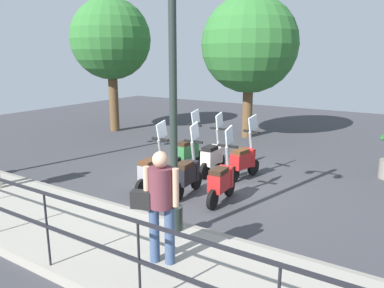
{
  "coord_description": "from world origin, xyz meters",
  "views": [
    {
      "loc": [
        -7.04,
        -4.1,
        2.96
      ],
      "look_at": [
        0.2,
        0.5,
        0.9
      ],
      "focal_mm": 35.0,
      "sensor_mm": 36.0,
      "label": 1
    }
  ],
  "objects_px": {
    "lamp_post_near": "(173,117)",
    "tree_distant": "(250,45)",
    "scooter_near_0": "(222,180)",
    "pedestrian_with_bag": "(160,199)",
    "tree_large": "(111,40)",
    "scooter_near_1": "(187,174)",
    "scooter_far_2": "(188,151)",
    "scooter_far_1": "(213,156)",
    "scooter_far_0": "(244,160)",
    "scooter_near_2": "(153,171)"
  },
  "relations": [
    {
      "from": "scooter_near_1",
      "to": "scooter_far_0",
      "type": "xyz_separation_m",
      "value": [
        1.64,
        -0.56,
        0.0
      ]
    },
    {
      "from": "tree_large",
      "to": "scooter_near_1",
      "type": "distance_m",
      "value": 8.17
    },
    {
      "from": "pedestrian_with_bag",
      "to": "scooter_near_1",
      "type": "xyz_separation_m",
      "value": [
        2.65,
        1.3,
        -0.6
      ]
    },
    {
      "from": "lamp_post_near",
      "to": "scooter_far_1",
      "type": "bearing_deg",
      "value": 18.99
    },
    {
      "from": "scooter_far_0",
      "to": "scooter_near_0",
      "type": "bearing_deg",
      "value": -159.84
    },
    {
      "from": "scooter_near_1",
      "to": "scooter_far_2",
      "type": "height_order",
      "value": "same"
    },
    {
      "from": "scooter_far_0",
      "to": "scooter_far_2",
      "type": "xyz_separation_m",
      "value": [
        -0.01,
        1.6,
        0.0
      ]
    },
    {
      "from": "tree_large",
      "to": "scooter_far_0",
      "type": "height_order",
      "value": "tree_large"
    },
    {
      "from": "scooter_near_1",
      "to": "scooter_near_2",
      "type": "xyz_separation_m",
      "value": [
        -0.22,
        0.74,
        0.0
      ]
    },
    {
      "from": "lamp_post_near",
      "to": "tree_distant",
      "type": "xyz_separation_m",
      "value": [
        7.78,
        2.23,
        1.26
      ]
    },
    {
      "from": "scooter_far_1",
      "to": "tree_large",
      "type": "bearing_deg",
      "value": 64.31
    },
    {
      "from": "scooter_near_0",
      "to": "scooter_near_1",
      "type": "bearing_deg",
      "value": 88.42
    },
    {
      "from": "lamp_post_near",
      "to": "scooter_far_2",
      "type": "bearing_deg",
      "value": 29.72
    },
    {
      "from": "pedestrian_with_bag",
      "to": "scooter_far_0",
      "type": "distance_m",
      "value": 4.4
    },
    {
      "from": "tree_distant",
      "to": "scooter_far_0",
      "type": "xyz_separation_m",
      "value": [
        -4.41,
        -1.91,
        -2.8
      ]
    },
    {
      "from": "tree_distant",
      "to": "scooter_far_2",
      "type": "height_order",
      "value": "tree_distant"
    },
    {
      "from": "scooter_near_1",
      "to": "scooter_far_0",
      "type": "relative_size",
      "value": 1.0
    },
    {
      "from": "scooter_far_2",
      "to": "scooter_near_1",
      "type": "bearing_deg",
      "value": -144.37
    },
    {
      "from": "pedestrian_with_bag",
      "to": "scooter_far_2",
      "type": "distance_m",
      "value": 4.92
    },
    {
      "from": "lamp_post_near",
      "to": "tree_distant",
      "type": "distance_m",
      "value": 8.19
    },
    {
      "from": "scooter_near_2",
      "to": "scooter_far_0",
      "type": "distance_m",
      "value": 2.27
    },
    {
      "from": "scooter_near_0",
      "to": "tree_distant",
      "type": "bearing_deg",
      "value": 16.44
    },
    {
      "from": "scooter_near_0",
      "to": "pedestrian_with_bag",
      "type": "bearing_deg",
      "value": -173.16
    },
    {
      "from": "lamp_post_near",
      "to": "tree_distant",
      "type": "height_order",
      "value": "tree_distant"
    },
    {
      "from": "lamp_post_near",
      "to": "scooter_far_2",
      "type": "distance_m",
      "value": 4.17
    },
    {
      "from": "scooter_far_0",
      "to": "scooter_near_2",
      "type": "bearing_deg",
      "value": 156.19
    },
    {
      "from": "scooter_far_0",
      "to": "pedestrian_with_bag",
      "type": "bearing_deg",
      "value": -159.12
    },
    {
      "from": "tree_large",
      "to": "scooter_near_0",
      "type": "bearing_deg",
      "value": -121.24
    },
    {
      "from": "tree_large",
      "to": "scooter_near_0",
      "type": "relative_size",
      "value": 3.27
    },
    {
      "from": "scooter_far_2",
      "to": "tree_large",
      "type": "bearing_deg",
      "value": 66.07
    },
    {
      "from": "lamp_post_near",
      "to": "scooter_near_2",
      "type": "height_order",
      "value": "lamp_post_near"
    },
    {
      "from": "tree_distant",
      "to": "scooter_near_0",
      "type": "xyz_separation_m",
      "value": [
        -6.03,
        -2.17,
        -2.8
      ]
    },
    {
      "from": "pedestrian_with_bag",
      "to": "scooter_near_1",
      "type": "bearing_deg",
      "value": 7.23
    },
    {
      "from": "pedestrian_with_bag",
      "to": "scooter_far_2",
      "type": "relative_size",
      "value": 1.03
    },
    {
      "from": "tree_distant",
      "to": "scooter_near_1",
      "type": "relative_size",
      "value": 3.24
    },
    {
      "from": "tree_large",
      "to": "scooter_far_2",
      "type": "bearing_deg",
      "value": -117.16
    },
    {
      "from": "tree_large",
      "to": "scooter_far_1",
      "type": "bearing_deg",
      "value": -114.86
    },
    {
      "from": "tree_large",
      "to": "scooter_near_0",
      "type": "distance_m",
      "value": 8.79
    },
    {
      "from": "tree_large",
      "to": "scooter_far_0",
      "type": "distance_m",
      "value": 7.91
    },
    {
      "from": "lamp_post_near",
      "to": "scooter_near_1",
      "type": "xyz_separation_m",
      "value": [
        1.73,
        0.88,
        -1.54
      ]
    },
    {
      "from": "scooter_near_2",
      "to": "scooter_far_1",
      "type": "height_order",
      "value": "same"
    },
    {
      "from": "scooter_far_0",
      "to": "scooter_far_2",
      "type": "relative_size",
      "value": 1.0
    },
    {
      "from": "scooter_far_1",
      "to": "scooter_far_2",
      "type": "distance_m",
      "value": 0.81
    },
    {
      "from": "lamp_post_near",
      "to": "tree_large",
      "type": "bearing_deg",
      "value": 49.73
    },
    {
      "from": "pedestrian_with_bag",
      "to": "scooter_near_0",
      "type": "xyz_separation_m",
      "value": [
        2.68,
        0.48,
        -0.6
      ]
    },
    {
      "from": "tree_large",
      "to": "tree_distant",
      "type": "height_order",
      "value": "tree_large"
    },
    {
      "from": "scooter_near_2",
      "to": "lamp_post_near",
      "type": "bearing_deg",
      "value": -133.45
    },
    {
      "from": "pedestrian_with_bag",
      "to": "tree_large",
      "type": "height_order",
      "value": "tree_large"
    },
    {
      "from": "tree_distant",
      "to": "scooter_far_1",
      "type": "relative_size",
      "value": 3.24
    },
    {
      "from": "scooter_near_1",
      "to": "scooter_far_1",
      "type": "relative_size",
      "value": 1.0
    }
  ]
}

